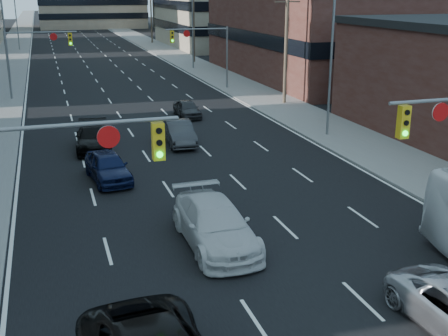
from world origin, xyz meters
TOP-DOWN VIEW (x-y plane):
  - road_surface at (0.00, 130.00)m, footprint 18.00×300.00m
  - sidewalk_left at (-11.50, 130.00)m, footprint 5.00×300.00m
  - sidewalk_right at (11.50, 130.00)m, footprint 5.00×300.00m
  - storefront_right_mid at (24.00, 50.00)m, footprint 20.00×30.00m
  - office_right_far at (25.00, 88.00)m, footprint 22.00×28.00m
  - bg_block_right at (32.00, 130.00)m, footprint 22.00×22.00m
  - signal_near_left at (-7.45, 8.00)m, footprint 6.59×0.33m
  - signal_far_left at (-7.68, 45.00)m, footprint 6.09×0.33m
  - signal_far_right at (7.68, 45.00)m, footprint 6.09×0.33m
  - utility_pole_block at (12.20, 36.00)m, footprint 2.20×0.28m
  - utility_pole_midblock at (12.20, 66.00)m, footprint 2.20×0.28m
  - utility_pole_distant at (12.20, 96.00)m, footprint 2.20×0.28m
  - streetlight_left_mid at (-10.34, 55.00)m, footprint 2.03×0.22m
  - streetlight_left_far at (-10.34, 90.00)m, footprint 2.03×0.22m
  - streetlight_right_near at (10.34, 25.00)m, footprint 2.03×0.22m
  - streetlight_right_far at (10.34, 60.00)m, footprint 2.03×0.22m
  - white_van at (-1.41, 11.34)m, footprint 2.39×5.80m
  - sedan_blue at (-4.40, 20.22)m, footprint 2.30×4.59m
  - sedan_grey_center at (0.69, 26.06)m, footprint 1.79×4.54m
  - sedan_black_far at (-4.55, 26.46)m, footprint 2.47×5.23m
  - sedan_grey_right at (3.10, 33.64)m, footprint 1.64×3.86m

SIDE VIEW (x-z plane):
  - road_surface at x=0.00m, z-range 0.00..0.02m
  - sidewalk_left at x=-11.50m, z-range 0.00..0.15m
  - sidewalk_right at x=11.50m, z-range 0.00..0.15m
  - sedan_grey_right at x=3.10m, z-range 0.00..1.30m
  - sedan_grey_center at x=0.69m, z-range 0.00..1.47m
  - sedan_black_far at x=-4.55m, z-range 0.00..1.47m
  - sedan_blue at x=-4.40m, z-range 0.00..1.50m
  - white_van at x=-1.41m, z-range 0.00..1.68m
  - signal_far_left at x=-7.68m, z-range 1.30..7.30m
  - signal_far_right at x=7.68m, z-range 1.30..7.30m
  - signal_near_left at x=-7.45m, z-range 1.33..7.33m
  - storefront_right_mid at x=24.00m, z-range 0.00..9.00m
  - streetlight_left_mid at x=-10.34m, z-range 0.55..9.55m
  - streetlight_left_far at x=-10.34m, z-range 0.55..9.55m
  - streetlight_right_near at x=10.34m, z-range 0.55..9.55m
  - streetlight_right_far at x=10.34m, z-range 0.55..9.55m
  - utility_pole_block at x=12.20m, z-range 0.28..11.28m
  - utility_pole_midblock at x=12.20m, z-range 0.28..11.28m
  - utility_pole_distant at x=12.20m, z-range 0.28..11.28m
  - bg_block_right at x=32.00m, z-range 0.00..12.00m
  - office_right_far at x=25.00m, z-range 0.00..14.00m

